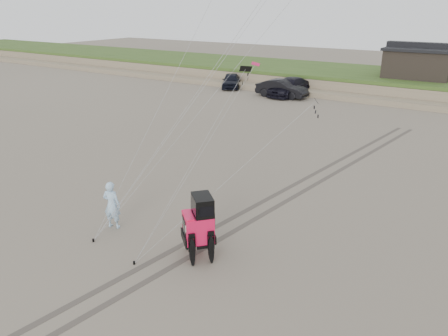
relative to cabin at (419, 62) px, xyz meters
The scene contains 11 objects.
ground 37.20m from the cabin, 93.09° to the right, with size 160.00×160.00×0.00m, color #6B6054.
dune_ridge 3.18m from the cabin, 165.96° to the left, with size 160.00×14.25×1.73m.
cabin is the anchor object (origin of this frame).
truck_a 18.98m from the cabin, 158.35° to the right, with size 1.83×4.54×1.55m, color black.
truck_b 13.85m from the cabin, 141.15° to the right, with size 1.78×5.09×1.68m, color black.
truck_c 12.99m from the cabin, 144.67° to the right, with size 2.38×5.86×1.70m, color black.
jeep 36.33m from the cabin, 90.67° to the right, with size 2.17×5.03×1.87m, color #FF154C, non-canonical shape.
man 36.76m from the cabin, 97.21° to the right, with size 0.73×0.48×2.00m, color #90ADDE.
stake_main 38.06m from the cabin, 96.65° to the right, with size 0.08×0.08×0.12m, color black.
stake_aux 38.14m from the cabin, 93.00° to the right, with size 0.08×0.08×0.12m, color black.
tire_tracks 29.18m from the cabin, 90.00° to the right, with size 5.22×29.74×0.01m.
Camera 1 is at (9.80, -10.22, 8.53)m, focal length 35.00 mm.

